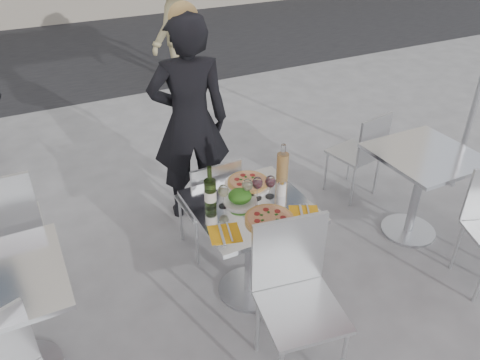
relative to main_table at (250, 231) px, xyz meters
name	(u,v)px	position (x,y,z in m)	size (l,w,h in m)	color
ground	(249,290)	(0.00, 0.00, -0.54)	(80.00, 80.00, 0.00)	slate
street_asphalt	(79,50)	(0.00, 6.50, -0.54)	(24.00, 5.00, 0.00)	black
main_table	(250,231)	(0.00, 0.00, 0.00)	(0.72, 0.72, 0.75)	#B7BABF
side_table_left	(2,310)	(-1.50, 0.00, 0.00)	(0.72, 0.72, 0.75)	#B7BABF
side_table_right	(421,177)	(1.50, 0.00, 0.00)	(0.72, 0.72, 0.75)	#B7BABF
chair_far	(211,200)	(-0.06, 0.50, -0.04)	(0.39, 0.40, 0.84)	silver
chair_near	(295,287)	(-0.03, -0.59, 0.03)	(0.50, 0.51, 0.96)	silver
side_chair_lfar	(3,227)	(-1.44, 0.67, 0.07)	(0.47, 0.48, 1.03)	silver
side_chair_rfar	(363,149)	(1.45, 0.62, -0.04)	(0.44, 0.45, 0.84)	silver
woman_diner	(190,122)	(0.02, 1.08, 0.33)	(0.63, 0.42, 1.74)	black
pedestrian_b	(170,24)	(1.00, 4.32, 0.27)	(1.05, 0.60, 1.63)	#978B61
pizza_near	(269,219)	(0.02, -0.20, 0.22)	(0.30, 0.30, 0.02)	#E6AD59
pizza_far	(248,183)	(0.09, 0.21, 0.23)	(0.31, 0.31, 0.03)	white
salad_plate	(240,197)	(-0.05, 0.06, 0.25)	(0.22, 0.22, 0.09)	white
wine_bottle	(210,192)	(-0.24, 0.08, 0.32)	(0.08, 0.08, 0.29)	#30481B
carafe	(282,168)	(0.31, 0.14, 0.33)	(0.08, 0.08, 0.29)	tan
sugar_shaker	(281,187)	(0.23, 0.02, 0.26)	(0.06, 0.06, 0.11)	white
wineglass_white_a	(223,192)	(-0.16, 0.06, 0.32)	(0.07, 0.07, 0.16)	white
wineglass_white_b	(247,186)	(0.01, 0.06, 0.32)	(0.07, 0.07, 0.16)	white
wineglass_red_a	(257,184)	(0.07, 0.05, 0.32)	(0.07, 0.07, 0.16)	white
wineglass_red_b	(270,182)	(0.15, 0.03, 0.32)	(0.07, 0.07, 0.16)	white
napkin_left	(225,233)	(-0.27, -0.19, 0.21)	(0.22, 0.22, 0.01)	orange
napkin_right	(304,214)	(0.25, -0.24, 0.21)	(0.24, 0.24, 0.01)	orange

